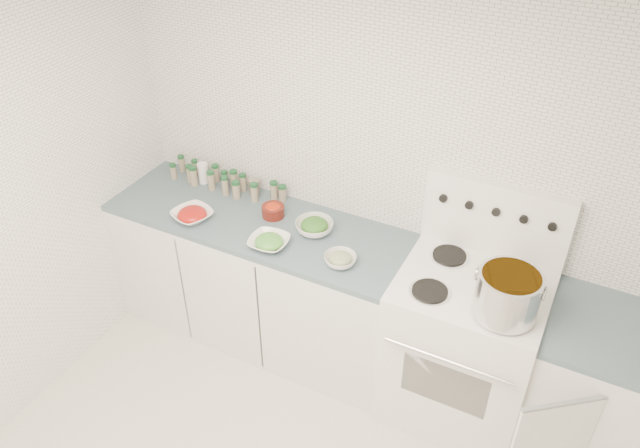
{
  "coord_description": "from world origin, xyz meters",
  "views": [
    {
      "loc": [
        0.87,
        -1.31,
        3.02
      ],
      "look_at": [
        -0.38,
        1.14,
        1.05
      ],
      "focal_mm": 35.0,
      "sensor_mm": 36.0,
      "label": 1
    }
  ],
  "objects_px": {
    "stove": "(463,343)",
    "bowl_snowpea": "(269,242)",
    "bowl_tomato": "(192,215)",
    "stock_pot": "(508,293)"
  },
  "relations": [
    {
      "from": "stock_pot",
      "to": "bowl_snowpea",
      "type": "distance_m",
      "value": 1.3
    },
    {
      "from": "bowl_tomato",
      "to": "bowl_snowpea",
      "type": "distance_m",
      "value": 0.54
    },
    {
      "from": "stove",
      "to": "bowl_tomato",
      "type": "height_order",
      "value": "stove"
    },
    {
      "from": "stove",
      "to": "stock_pot",
      "type": "relative_size",
      "value": 4.21
    },
    {
      "from": "stove",
      "to": "bowl_tomato",
      "type": "relative_size",
      "value": 4.77
    },
    {
      "from": "stove",
      "to": "bowl_snowpea",
      "type": "relative_size",
      "value": 5.83
    },
    {
      "from": "stock_pot",
      "to": "stove",
      "type": "bearing_deg",
      "value": 138.36
    },
    {
      "from": "stock_pot",
      "to": "bowl_snowpea",
      "type": "bearing_deg",
      "value": -179.27
    },
    {
      "from": "bowl_tomato",
      "to": "bowl_snowpea",
      "type": "relative_size",
      "value": 1.22
    },
    {
      "from": "stove",
      "to": "stock_pot",
      "type": "bearing_deg",
      "value": -41.64
    }
  ]
}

